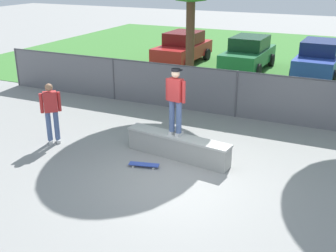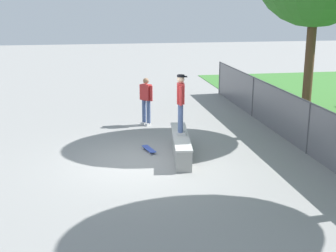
# 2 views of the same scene
# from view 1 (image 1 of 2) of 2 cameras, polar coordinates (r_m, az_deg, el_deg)

# --- Properties ---
(ground_plane) EXTENTS (80.00, 80.00, 0.00)m
(ground_plane) POSITION_cam_1_polar(r_m,az_deg,el_deg) (10.27, 0.97, -7.69)
(ground_plane) COLOR gray
(grass_strip) EXTENTS (31.72, 20.00, 0.02)m
(grass_strip) POSITION_cam_1_polar(r_m,az_deg,el_deg) (24.54, 15.93, 8.67)
(grass_strip) COLOR #3D7A33
(grass_strip) RESTS_ON ground
(concrete_ledge) EXTENTS (3.09, 0.87, 0.65)m
(concrete_ledge) POSITION_cam_1_polar(r_m,az_deg,el_deg) (11.39, 1.34, -2.83)
(concrete_ledge) COLOR #999993
(concrete_ledge) RESTS_ON ground
(skateboarder) EXTENTS (0.59, 0.34, 1.84)m
(skateboarder) POSITION_cam_1_polar(r_m,az_deg,el_deg) (10.95, 1.03, 3.73)
(skateboarder) COLOR beige
(skateboarder) RESTS_ON concrete_ledge
(skateboard) EXTENTS (0.82, 0.38, 0.09)m
(skateboard) POSITION_cam_1_polar(r_m,az_deg,el_deg) (10.98, -3.31, -5.29)
(skateboard) COLOR #334CB2
(skateboard) RESTS_ON ground
(chainlink_fence) EXTENTS (19.79, 0.07, 1.64)m
(chainlink_fence) POSITION_cam_1_polar(r_m,az_deg,el_deg) (14.52, 9.37, 4.64)
(chainlink_fence) COLOR #4C4C51
(chainlink_fence) RESTS_ON ground
(car_red) EXTENTS (2.14, 4.26, 1.66)m
(car_red) POSITION_cam_1_polar(r_m,az_deg,el_deg) (22.85, 2.05, 10.70)
(car_red) COLOR #B21E1E
(car_red) RESTS_ON ground
(car_green) EXTENTS (2.14, 4.26, 1.66)m
(car_green) POSITION_cam_1_polar(r_m,az_deg,el_deg) (21.70, 10.97, 9.79)
(car_green) COLOR #1E6638
(car_green) RESTS_ON ground
(car_blue) EXTENTS (2.14, 4.26, 1.66)m
(car_blue) POSITION_cam_1_polar(r_m,az_deg,el_deg) (21.39, 19.95, 8.76)
(car_blue) COLOR #233D9E
(car_blue) RESTS_ON ground
(bystander) EXTENTS (0.46, 0.45, 1.82)m
(bystander) POSITION_cam_1_polar(r_m,az_deg,el_deg) (12.58, -15.72, 2.04)
(bystander) COLOR beige
(bystander) RESTS_ON ground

